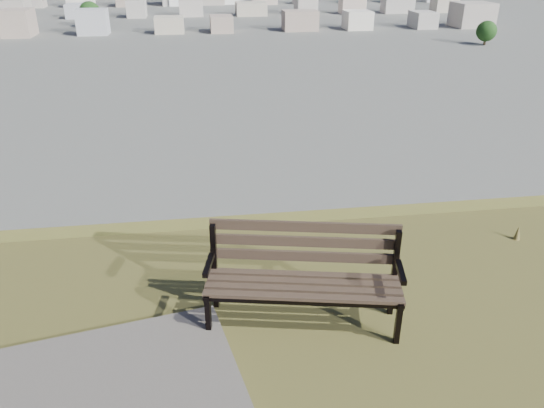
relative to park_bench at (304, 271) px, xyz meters
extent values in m
cube|color=#423426|center=(-0.06, -0.27, -0.09)|extent=(1.76, 0.45, 0.03)
cube|color=#423426|center=(-0.03, -0.16, -0.09)|extent=(1.76, 0.45, 0.03)
cube|color=#423426|center=(-0.01, -0.04, -0.09)|extent=(1.76, 0.45, 0.03)
cube|color=#423426|center=(0.02, 0.07, -0.09)|extent=(1.76, 0.45, 0.03)
cube|color=#423426|center=(0.03, 0.15, 0.07)|extent=(1.75, 0.40, 0.10)
cube|color=#423426|center=(0.04, 0.18, 0.21)|extent=(1.75, 0.40, 0.10)
cube|color=#423426|center=(0.04, 0.20, 0.36)|extent=(1.75, 0.40, 0.10)
cube|color=black|center=(-0.90, -0.12, -0.31)|extent=(0.06, 0.07, 0.44)
cube|color=black|center=(-0.81, 0.30, -0.07)|extent=(0.06, 0.07, 0.91)
cube|color=black|center=(-0.85, 0.08, -0.12)|extent=(0.15, 0.49, 0.05)
cube|color=black|center=(-0.86, 0.03, 0.13)|extent=(0.12, 0.36, 0.04)
cube|color=black|center=(0.77, -0.47, -0.31)|extent=(0.06, 0.07, 0.44)
cube|color=black|center=(0.86, -0.05, -0.07)|extent=(0.06, 0.07, 0.91)
cube|color=black|center=(0.81, -0.28, -0.12)|extent=(0.15, 0.49, 0.05)
cube|color=black|center=(0.80, -0.33, 0.13)|extent=(0.12, 0.36, 0.04)
cube|color=black|center=(-0.06, -0.28, -0.13)|extent=(1.75, 0.41, 0.04)
cube|color=black|center=(0.02, 0.08, -0.13)|extent=(1.75, 0.41, 0.04)
cone|color=brown|center=(2.88, 1.11, -0.44)|extent=(0.08, 0.08, 0.18)
cube|color=white|center=(-59.52, 197.91, -22.03)|extent=(11.00, 11.00, 7.00)
cube|color=#AA9E92|center=(-35.52, 197.91, -22.03)|extent=(11.00, 11.00, 7.00)
cube|color=#C7AF9E|center=(-11.52, 197.91, -22.03)|extent=(11.00, 11.00, 7.00)
cube|color=#B1B1B6|center=(12.48, 197.91, -22.03)|extent=(11.00, 11.00, 7.00)
cube|color=#BDB099|center=(36.48, 197.91, -22.03)|extent=(11.00, 11.00, 7.00)
cube|color=tan|center=(60.48, 197.91, -22.03)|extent=(11.00, 11.00, 7.00)
cube|color=#BCB0A5|center=(84.48, 197.91, -22.03)|extent=(11.00, 11.00, 7.00)
cube|color=#B2AAA1|center=(108.48, 197.91, -22.03)|extent=(11.00, 11.00, 7.00)
cube|color=#C7AF9E|center=(-71.52, 247.91, -22.03)|extent=(11.00, 11.00, 7.00)
cube|color=#B1B1B6|center=(-47.52, 247.91, -22.03)|extent=(11.00, 11.00, 7.00)
cube|color=#BDB099|center=(-23.52, 247.91, -22.03)|extent=(11.00, 11.00, 7.00)
cube|color=tan|center=(0.48, 247.91, -22.03)|extent=(11.00, 11.00, 7.00)
cube|color=#BCB0A5|center=(24.48, 247.91, -22.03)|extent=(11.00, 11.00, 7.00)
cube|color=#B2AAA1|center=(48.48, 247.91, -22.03)|extent=(11.00, 11.00, 7.00)
cube|color=white|center=(72.48, 247.91, -22.03)|extent=(11.00, 11.00, 7.00)
cube|color=#AA9E92|center=(96.48, 247.91, -22.03)|extent=(11.00, 11.00, 7.00)
cube|color=#C7AF9E|center=(120.48, 247.91, -22.03)|extent=(11.00, 11.00, 7.00)
cube|color=tan|center=(-83.52, 297.91, -22.03)|extent=(11.00, 11.00, 7.00)
cube|color=#BCB0A5|center=(-59.52, 297.91, -22.03)|extent=(11.00, 11.00, 7.00)
cylinder|color=#392C1C|center=(90.48, 157.91, -24.48)|extent=(0.80, 0.80, 2.10)
sphere|color=black|center=(90.48, 157.91, -21.33)|extent=(6.30, 6.30, 6.30)
cylinder|color=#392C1C|center=(-39.52, 217.91, -24.18)|extent=(0.80, 0.80, 2.70)
sphere|color=black|center=(-39.52, 217.91, -20.13)|extent=(8.10, 8.10, 8.10)
cylinder|color=#392C1C|center=(130.48, 277.91, -24.55)|extent=(0.80, 0.80, 1.95)
cylinder|color=#392C1C|center=(40.48, 297.91, -24.48)|extent=(0.80, 0.80, 2.10)
camera|label=1|loc=(-0.87, -4.03, 2.70)|focal=35.00mm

